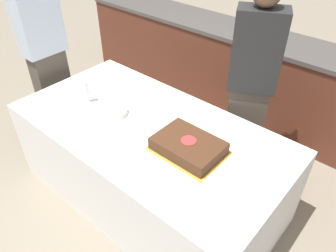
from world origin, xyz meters
name	(u,v)px	position (x,y,z in m)	size (l,w,h in m)	color
ground_plane	(151,193)	(0.00, 0.00, 0.00)	(14.00, 14.00, 0.00)	gray
back_counter	(253,77)	(0.00, 1.61, 0.46)	(4.40, 0.58, 0.92)	#5B2D1E
dining_table	(150,163)	(0.00, 0.00, 0.36)	(2.07, 1.07, 0.73)	white
cake	(188,146)	(0.38, -0.02, 0.77)	(0.47, 0.35, 0.09)	gold
plate_stack	(114,111)	(-0.31, -0.05, 0.75)	(0.21, 0.21, 0.04)	white
wine_glass	(86,88)	(-0.59, -0.08, 0.85)	(0.06, 0.06, 0.18)	white
side_plate_near_cake	(214,129)	(0.38, 0.29, 0.73)	(0.21, 0.21, 0.00)	white
person_cutting_cake	(251,87)	(0.38, 0.75, 0.87)	(0.41, 0.34, 1.67)	#4C4238
person_seated_left	(46,55)	(-1.25, 0.00, 0.90)	(0.20, 0.37, 1.72)	#4C4238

